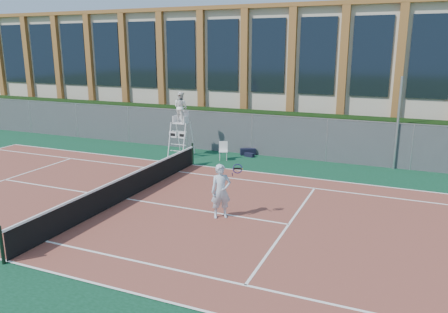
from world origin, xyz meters
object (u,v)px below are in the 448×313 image
at_px(steel_pole, 398,124).
at_px(plastic_chair, 223,149).
at_px(umpire_chair, 181,109).
at_px(tennis_player, 221,191).

bearing_deg(steel_pole, plastic_chair, -169.13).
relative_size(umpire_chair, tennis_player, 1.86).
bearing_deg(umpire_chair, plastic_chair, 1.63).
distance_m(plastic_chair, tennis_player, 8.03).
bearing_deg(plastic_chair, steel_pole, 10.87).
bearing_deg(umpire_chair, steel_pole, 8.82).
distance_m(umpire_chair, plastic_chair, 3.11).
distance_m(umpire_chair, tennis_player, 9.30).
relative_size(plastic_chair, tennis_player, 0.51).
bearing_deg(steel_pole, umpire_chair, -171.18).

